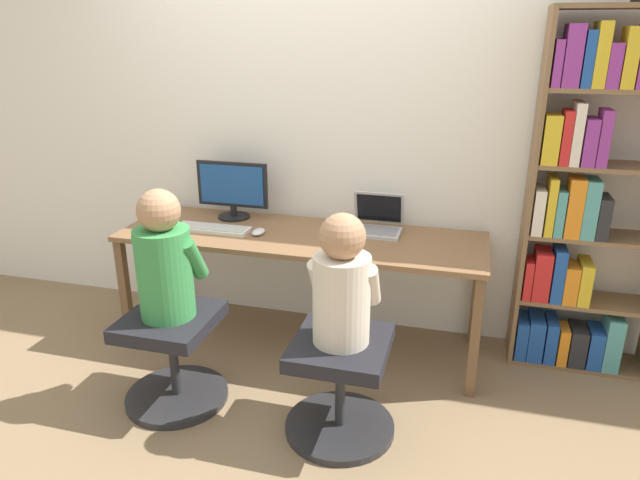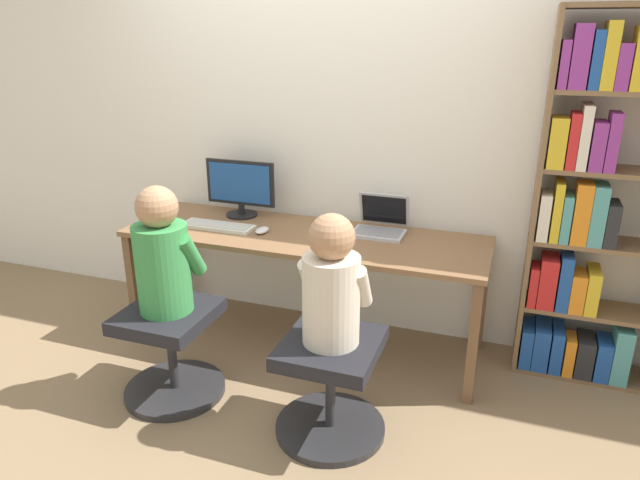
# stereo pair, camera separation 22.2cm
# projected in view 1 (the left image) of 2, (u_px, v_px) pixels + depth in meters

# --- Properties ---
(ground_plane) EXTENTS (14.00, 14.00, 0.00)m
(ground_plane) POSITION_uv_depth(u_px,v_px,m) (285.00, 370.00, 3.27)
(ground_plane) COLOR #846B4C
(wall_back) EXTENTS (10.00, 0.05, 2.60)m
(wall_back) POSITION_uv_depth(u_px,v_px,m) (319.00, 123.00, 3.49)
(wall_back) COLOR white
(wall_back) RESTS_ON ground_plane
(desk) EXTENTS (2.13, 0.67, 0.71)m
(desk) POSITION_uv_depth(u_px,v_px,m) (301.00, 245.00, 3.35)
(desk) COLOR brown
(desk) RESTS_ON ground_plane
(desktop_monitor) EXTENTS (0.46, 0.20, 0.36)m
(desktop_monitor) POSITION_uv_depth(u_px,v_px,m) (232.00, 190.00, 3.56)
(desktop_monitor) COLOR black
(desktop_monitor) RESTS_ON desk
(laptop) EXTENTS (0.30, 0.27, 0.22)m
(laptop) POSITION_uv_depth(u_px,v_px,m) (376.00, 224.00, 3.36)
(laptop) COLOR #B7B7BC
(laptop) RESTS_ON desk
(keyboard) EXTENTS (0.45, 0.14, 0.03)m
(keyboard) POSITION_uv_depth(u_px,v_px,m) (212.00, 229.00, 3.38)
(keyboard) COLOR silver
(keyboard) RESTS_ON desk
(computer_mouse_by_keyboard) EXTENTS (0.07, 0.12, 0.03)m
(computer_mouse_by_keyboard) POSITION_uv_depth(u_px,v_px,m) (258.00, 232.00, 3.32)
(computer_mouse_by_keyboard) COLOR silver
(computer_mouse_by_keyboard) RESTS_ON desk
(office_chair_left) EXTENTS (0.53, 0.53, 0.49)m
(office_chair_left) POSITION_uv_depth(u_px,v_px,m) (173.00, 353.00, 2.93)
(office_chair_left) COLOR #262628
(office_chair_left) RESTS_ON ground_plane
(office_chair_right) EXTENTS (0.53, 0.53, 0.49)m
(office_chair_right) POSITION_uv_depth(u_px,v_px,m) (340.00, 381.00, 2.69)
(office_chair_right) COLOR #262628
(office_chair_right) RESTS_ON ground_plane
(person_at_monitor) EXTENTS (0.33, 0.30, 0.65)m
(person_at_monitor) POSITION_uv_depth(u_px,v_px,m) (164.00, 260.00, 2.75)
(person_at_monitor) COLOR #388C47
(person_at_monitor) RESTS_ON office_chair_left
(person_at_laptop) EXTENTS (0.32, 0.28, 0.61)m
(person_at_laptop) POSITION_uv_depth(u_px,v_px,m) (342.00, 285.00, 2.52)
(person_at_laptop) COLOR beige
(person_at_laptop) RESTS_ON office_chair_right
(bookshelf) EXTENTS (0.76, 0.27, 1.95)m
(bookshelf) POSITION_uv_depth(u_px,v_px,m) (584.00, 212.00, 3.04)
(bookshelf) COLOR brown
(bookshelf) RESTS_ON ground_plane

